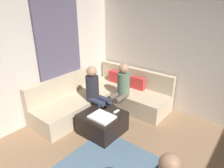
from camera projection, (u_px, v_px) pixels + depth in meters
wall_back at (218, 61)px, 3.92m from camera, size 6.00×0.12×2.70m
curtain_panel at (60, 59)px, 4.41m from camera, size 0.06×1.10×2.50m
sectional_couch at (104, 98)px, 4.77m from camera, size 2.10×2.55×0.87m
ottoman at (102, 123)px, 3.94m from camera, size 0.76×0.76×0.42m
folded_blanket at (102, 117)px, 3.70m from camera, size 0.44×0.36×0.04m
coffee_mug at (100, 104)px, 4.09m from camera, size 0.08×0.08×0.10m
game_remote at (116, 111)px, 3.91m from camera, size 0.05×0.15×0.02m
person_on_couch_back at (121, 88)px, 4.40m from camera, size 0.30×0.60×1.20m
person_on_couch_side at (96, 91)px, 4.23m from camera, size 0.60×0.30×1.20m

